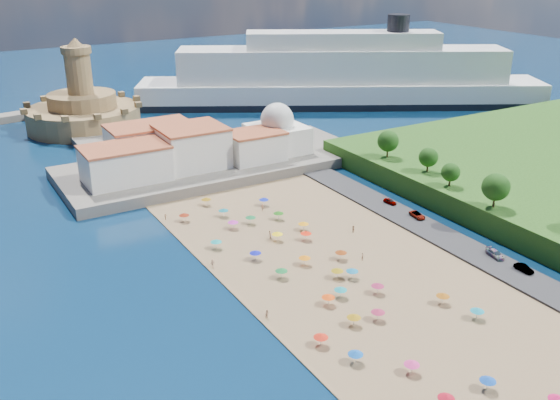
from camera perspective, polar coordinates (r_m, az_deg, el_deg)
ground at (r=123.66m, az=4.31°, el=-7.55°), size 700.00×700.00×0.00m
terrace at (r=186.04m, az=-5.91°, el=3.27°), size 90.00×36.00×3.00m
jetty at (r=210.80m, az=-15.41°, el=4.75°), size 18.00×70.00×2.40m
waterfront_buildings at (r=179.97m, az=-9.85°, el=4.54°), size 57.00×29.00×11.00m
domed_building at (r=190.87m, az=-0.26°, el=6.22°), size 16.00×16.00×15.00m
fortress at (r=237.62m, az=-17.55°, el=7.80°), size 40.00×40.00×32.40m
cruise_ship at (r=263.55m, az=5.65°, el=10.95°), size 158.62×102.27×36.60m
beach_parasols at (r=114.90m, az=6.62°, el=-8.89°), size 31.84×114.45×2.20m
beachgoers at (r=122.80m, az=3.34°, el=-7.15°), size 36.20×104.22×1.86m
parked_cars at (r=141.82m, az=17.52°, el=-3.90°), size 2.89×69.18×1.40m
hillside_trees at (r=147.97m, az=21.43°, el=0.46°), size 16.05×104.68×8.11m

